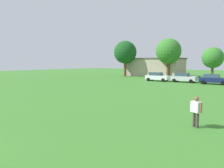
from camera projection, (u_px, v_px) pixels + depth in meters
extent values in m
plane|color=#387528|center=(174.00, 86.00, 32.39)|extent=(160.00, 160.00, 0.00)
cylinder|color=#3F3833|center=(197.00, 120.00, 11.41)|extent=(0.15, 0.15, 0.82)
cylinder|color=#3F3833|center=(194.00, 119.00, 11.64)|extent=(0.15, 0.15, 0.82)
cube|color=white|center=(196.00, 107.00, 11.45)|extent=(0.63, 0.57, 0.58)
cylinder|color=brown|center=(201.00, 108.00, 11.13)|extent=(0.12, 0.12, 0.55)
cylinder|color=brown|center=(192.00, 105.00, 11.77)|extent=(0.12, 0.12, 0.55)
sphere|color=brown|center=(197.00, 99.00, 11.41)|extent=(0.26, 0.26, 0.26)
cube|color=white|center=(157.00, 77.00, 40.78)|extent=(4.30, 1.80, 0.76)
cube|color=#334756|center=(156.00, 74.00, 40.91)|extent=(2.24, 1.58, 0.60)
cylinder|color=black|center=(167.00, 79.00, 40.73)|extent=(0.64, 0.22, 0.64)
cylinder|color=black|center=(163.00, 80.00, 39.25)|extent=(0.64, 0.22, 0.64)
cylinder|color=black|center=(152.00, 79.00, 42.38)|extent=(0.64, 0.22, 0.64)
cylinder|color=black|center=(148.00, 79.00, 40.90)|extent=(0.64, 0.22, 0.64)
cube|color=silver|center=(184.00, 78.00, 38.32)|extent=(4.30, 1.80, 0.76)
cube|color=#334756|center=(182.00, 74.00, 38.45)|extent=(2.24, 1.58, 0.60)
cylinder|color=black|center=(194.00, 81.00, 38.27)|extent=(0.64, 0.22, 0.64)
cylinder|color=black|center=(191.00, 81.00, 36.80)|extent=(0.64, 0.22, 0.64)
cylinder|color=black|center=(177.00, 80.00, 39.92)|extent=(0.64, 0.22, 0.64)
cylinder|color=black|center=(174.00, 80.00, 38.45)|extent=(0.64, 0.22, 0.64)
cube|color=#141E4C|center=(214.00, 80.00, 34.69)|extent=(4.30, 1.80, 0.76)
cube|color=#334756|center=(212.00, 76.00, 34.82)|extent=(2.24, 1.58, 0.60)
cylinder|color=black|center=(223.00, 83.00, 33.16)|extent=(0.64, 0.22, 0.64)
cylinder|color=black|center=(205.00, 82.00, 36.29)|extent=(0.64, 0.22, 0.64)
cylinder|color=black|center=(203.00, 82.00, 34.81)|extent=(0.64, 0.22, 0.64)
cylinder|color=brown|center=(125.00, 69.00, 55.86)|extent=(0.68, 0.68, 3.69)
sphere|color=#194C1E|center=(125.00, 52.00, 55.44)|extent=(5.83, 5.83, 5.83)
cylinder|color=brown|center=(168.00, 70.00, 50.40)|extent=(0.68, 0.68, 3.68)
sphere|color=#337528|center=(168.00, 51.00, 49.98)|extent=(5.82, 5.82, 5.82)
cylinder|color=brown|center=(212.00, 73.00, 43.98)|extent=(0.49, 0.49, 2.69)
sphere|color=#337528|center=(213.00, 58.00, 43.67)|extent=(4.24, 4.24, 4.24)
cube|color=tan|center=(156.00, 67.00, 56.93)|extent=(13.48, 8.47, 4.46)
cube|color=#4C4742|center=(156.00, 59.00, 56.70)|extent=(14.02, 8.81, 0.24)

